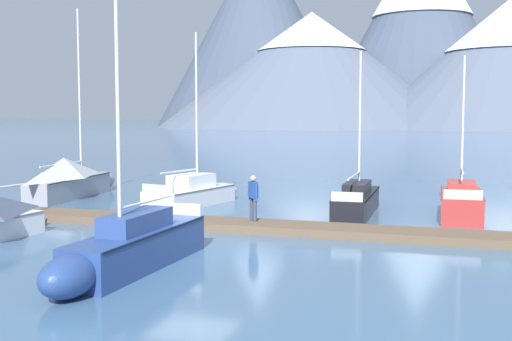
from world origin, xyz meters
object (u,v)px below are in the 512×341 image
object	(u,v)px
sailboat_mid_dock_starboard	(129,248)
sailboat_outer_slip	(461,201)
sailboat_nearest_berth	(72,178)
person_on_dock	(253,195)
sailboat_far_berth	(358,200)
sailboat_mid_dock_port	(195,192)

from	to	relation	value
sailboat_mid_dock_starboard	sailboat_outer_slip	world-z (taller)	sailboat_mid_dock_starboard
sailboat_nearest_berth	person_on_dock	bearing A→B (deg)	-25.84
sailboat_outer_slip	person_on_dock	world-z (taller)	sailboat_outer_slip
sailboat_mid_dock_starboard	sailboat_outer_slip	size ratio (longest dim) A/B	1.27
sailboat_nearest_berth	sailboat_far_berth	world-z (taller)	sailboat_nearest_berth
person_on_dock	sailboat_mid_dock_port	bearing A→B (deg)	131.00
sailboat_mid_dock_port	person_on_dock	size ratio (longest dim) A/B	4.71
sailboat_far_berth	sailboat_mid_dock_port	bearing A→B (deg)	177.60
sailboat_outer_slip	person_on_dock	distance (m)	9.02
sailboat_mid_dock_starboard	sailboat_far_berth	distance (m)	13.01
sailboat_mid_dock_starboard	sailboat_far_berth	world-z (taller)	sailboat_mid_dock_starboard
sailboat_mid_dock_port	sailboat_nearest_berth	bearing A→B (deg)	179.10
sailboat_mid_dock_port	sailboat_mid_dock_starboard	size ratio (longest dim) A/B	0.95
sailboat_mid_dock_port	sailboat_mid_dock_starboard	xyz separation A→B (m)	(3.78, -12.72, 0.10)
sailboat_mid_dock_port	sailboat_far_berth	size ratio (longest dim) A/B	1.15
sailboat_mid_dock_port	person_on_dock	world-z (taller)	sailboat_mid_dock_port
sailboat_outer_slip	person_on_dock	xyz separation A→B (m)	(-7.11, -5.51, 0.62)
sailboat_far_berth	sailboat_mid_dock_starboard	bearing A→B (deg)	-107.68
sailboat_mid_dock_starboard	person_on_dock	size ratio (longest dim) A/B	4.95
sailboat_nearest_berth	person_on_dock	xyz separation A→B (m)	(11.63, -5.63, 0.28)
sailboat_far_berth	person_on_dock	distance (m)	6.01
sailboat_mid_dock_port	person_on_dock	bearing A→B (deg)	-49.00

